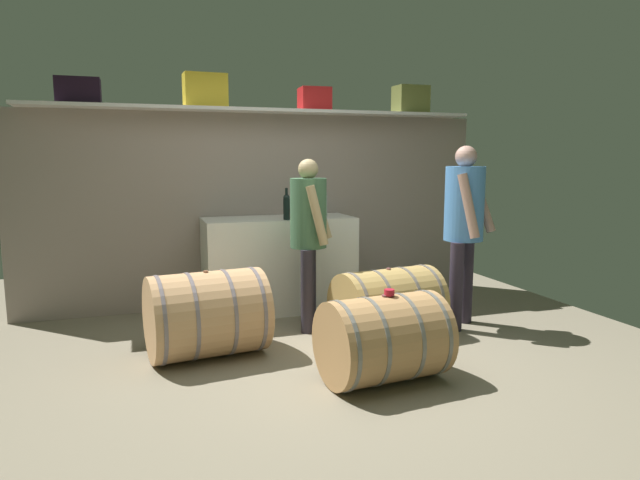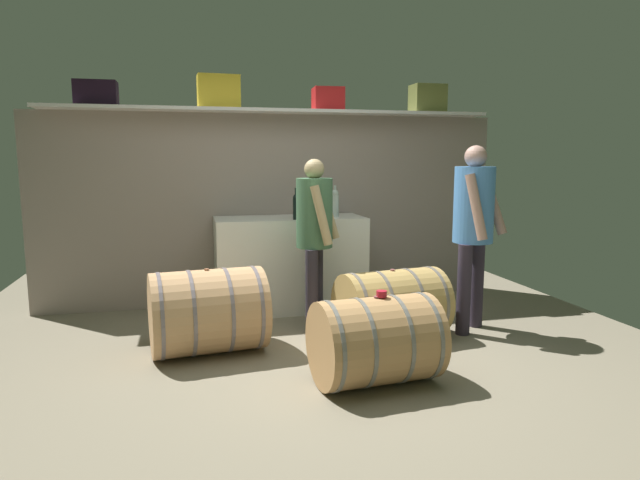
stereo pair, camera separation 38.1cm
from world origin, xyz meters
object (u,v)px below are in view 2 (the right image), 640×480
at_px(wine_bottle_clear, 335,202).
at_px(wine_barrel_far, 392,305).
at_px(toolcase_black, 96,93).
at_px(wine_barrel_flank, 208,311).
at_px(visitor_tasting, 474,219).
at_px(wine_glass, 310,207).
at_px(tasting_cup, 382,294).
at_px(winemaker_pouring, 315,226).
at_px(toolcase_red, 328,99).
at_px(wine_bottle_dark, 296,206).
at_px(red_funnel, 300,211).
at_px(wine_barrel_near, 376,340).
at_px(toolcase_olive, 428,99).
at_px(toolcase_yellow, 219,92).
at_px(work_cabinet, 290,263).

bearing_deg(wine_bottle_clear, wine_barrel_far, -79.47).
relative_size(toolcase_black, wine_barrel_flank, 0.40).
bearing_deg(wine_bottle_clear, visitor_tasting, -46.89).
xyz_separation_m(wine_glass, wine_barrel_far, (0.44, -1.18, -0.73)).
bearing_deg(wine_barrel_flank, tasting_cup, -45.07).
height_order(wine_glass, visitor_tasting, visitor_tasting).
xyz_separation_m(wine_glass, winemaker_pouring, (-0.11, -0.72, -0.10)).
bearing_deg(wine_barrel_flank, visitor_tasting, -5.95).
distance_m(toolcase_red, tasting_cup, 2.68).
distance_m(wine_bottle_dark, winemaker_pouring, 0.49).
xyz_separation_m(toolcase_black, red_funnel, (1.87, -0.28, -1.12)).
distance_m(wine_barrel_near, visitor_tasting, 1.67).
distance_m(toolcase_olive, wine_barrel_flank, 3.30).
height_order(toolcase_red, wine_bottle_dark, toolcase_red).
distance_m(toolcase_yellow, wine_bottle_dark, 1.36).
distance_m(red_funnel, tasting_cup, 1.98).
height_order(wine_barrel_far, visitor_tasting, visitor_tasting).
bearing_deg(toolcase_red, toolcase_black, -176.56).
bearing_deg(tasting_cup, wine_glass, 91.09).
distance_m(wine_bottle_clear, wine_barrel_flank, 1.86).
bearing_deg(wine_barrel_flank, wine_barrel_far, -7.78).
relative_size(work_cabinet, red_funnel, 11.50).
xyz_separation_m(toolcase_black, wine_barrel_far, (2.44, -1.36, -1.82)).
relative_size(wine_bottle_clear, visitor_tasting, 0.19).
relative_size(wine_barrel_flank, winemaker_pouring, 0.62).
distance_m(wine_barrel_near, wine_barrel_far, 0.96).
relative_size(toolcase_olive, wine_bottle_dark, 1.13).
relative_size(wine_bottle_clear, wine_barrel_near, 0.36).
distance_m(red_funnel, wine_barrel_far, 1.41).
height_order(toolcase_black, winemaker_pouring, toolcase_black).
relative_size(toolcase_red, wine_barrel_flank, 0.32).
bearing_deg(wine_barrel_near, toolcase_red, 78.55).
bearing_deg(toolcase_yellow, wine_barrel_near, -70.92).
xyz_separation_m(toolcase_olive, visitor_tasting, (-0.12, -1.29, -1.15)).
bearing_deg(winemaker_pouring, visitor_tasting, 96.04).
bearing_deg(wine_barrel_flank, work_cabinet, 45.47).
distance_m(toolcase_black, winemaker_pouring, 2.40).
distance_m(wine_glass, winemaker_pouring, 0.74).
bearing_deg(toolcase_red, wine_bottle_clear, -83.96).
bearing_deg(toolcase_yellow, toolcase_red, -2.57).
bearing_deg(toolcase_olive, winemaker_pouring, -147.70).
xyz_separation_m(wine_bottle_dark, winemaker_pouring, (0.08, -0.46, -0.14)).
distance_m(toolcase_yellow, wine_bottle_clear, 1.57).
bearing_deg(toolcase_black, toolcase_olive, 0.38).
bearing_deg(winemaker_pouring, wine_bottle_dark, -147.36).
bearing_deg(tasting_cup, toolcase_red, 85.12).
bearing_deg(wine_barrel_far, toolcase_yellow, 125.61).
distance_m(toolcase_olive, red_funnel, 1.88).
bearing_deg(toolcase_black, wine_bottle_dark, -13.13).
relative_size(wine_barrel_far, winemaker_pouring, 0.62).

